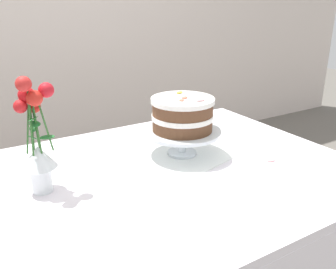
# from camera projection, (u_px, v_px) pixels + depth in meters

# --- Properties ---
(dining_table) EXTENTS (1.40, 1.00, 0.74)m
(dining_table) POSITION_uv_depth(u_px,v_px,m) (160.00, 200.00, 1.24)
(dining_table) COLOR white
(dining_table) RESTS_ON ground
(linen_napkin) EXTENTS (0.39, 0.39, 0.00)m
(linen_napkin) POSITION_uv_depth(u_px,v_px,m) (182.00, 154.00, 1.38)
(linen_napkin) COLOR white
(linen_napkin) RESTS_ON dining_table
(cake_stand) EXTENTS (0.29, 0.29, 0.10)m
(cake_stand) POSITION_uv_depth(u_px,v_px,m) (182.00, 134.00, 1.35)
(cake_stand) COLOR silver
(cake_stand) RESTS_ON linen_napkin
(layer_cake) EXTENTS (0.23, 0.23, 0.13)m
(layer_cake) POSITION_uv_depth(u_px,v_px,m) (182.00, 114.00, 1.33)
(layer_cake) COLOR brown
(layer_cake) RESTS_ON cake_stand
(flower_vase) EXTENTS (0.12, 0.11, 0.36)m
(flower_vase) POSITION_uv_depth(u_px,v_px,m) (37.00, 143.00, 1.07)
(flower_vase) COLOR silver
(flower_vase) RESTS_ON dining_table
(loose_petal_0) EXTENTS (0.04, 0.03, 0.01)m
(loose_petal_0) POSITION_uv_depth(u_px,v_px,m) (271.00, 160.00, 1.33)
(loose_petal_0) COLOR pink
(loose_petal_0) RESTS_ON dining_table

